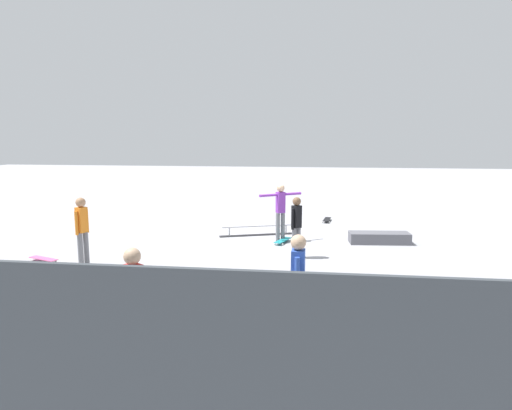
{
  "coord_description": "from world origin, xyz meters",
  "views": [
    {
      "loc": [
        -1.17,
        12.76,
        3.0
      ],
      "look_at": [
        0.48,
        -0.02,
        1.0
      ],
      "focal_mm": 31.75,
      "sensor_mm": 36.0,
      "label": 1
    }
  ],
  "objects_px": {
    "skateboard_main": "(283,240)",
    "loose_skateboard_black": "(327,219)",
    "skate_ledge": "(379,238)",
    "bystander_orange_shirt": "(82,228)",
    "skater_main": "(280,208)",
    "bystander_blue_shirt": "(298,283)",
    "bystander_red_shirt": "(134,301)",
    "loose_skateboard_pink": "(43,259)",
    "grind_rail": "(258,231)",
    "bystander_black_shirt": "(296,224)"
  },
  "relations": [
    {
      "from": "skater_main",
      "to": "skateboard_main",
      "type": "xyz_separation_m",
      "value": [
        -0.09,
        0.2,
        -0.88
      ]
    },
    {
      "from": "skate_ledge",
      "to": "bystander_blue_shirt",
      "type": "bearing_deg",
      "value": 72.47
    },
    {
      "from": "skate_ledge",
      "to": "loose_skateboard_pink",
      "type": "distance_m",
      "value": 8.74
    },
    {
      "from": "skater_main",
      "to": "bystander_orange_shirt",
      "type": "distance_m",
      "value": 5.29
    },
    {
      "from": "skate_ledge",
      "to": "bystander_red_shirt",
      "type": "bearing_deg",
      "value": 61.21
    },
    {
      "from": "bystander_orange_shirt",
      "to": "loose_skateboard_black",
      "type": "relative_size",
      "value": 1.96
    },
    {
      "from": "skate_ledge",
      "to": "bystander_orange_shirt",
      "type": "height_order",
      "value": "bystander_orange_shirt"
    },
    {
      "from": "loose_skateboard_black",
      "to": "loose_skateboard_pink",
      "type": "bearing_deg",
      "value": -40.06
    },
    {
      "from": "skater_main",
      "to": "bystander_black_shirt",
      "type": "xyz_separation_m",
      "value": [
        -0.52,
        1.71,
        -0.1
      ]
    },
    {
      "from": "skate_ledge",
      "to": "loose_skateboard_black",
      "type": "xyz_separation_m",
      "value": [
        1.37,
        -3.07,
        -0.08
      ]
    },
    {
      "from": "grind_rail",
      "to": "skater_main",
      "type": "bearing_deg",
      "value": 116.89
    },
    {
      "from": "bystander_red_shirt",
      "to": "bystander_orange_shirt",
      "type": "relative_size",
      "value": 1.0
    },
    {
      "from": "skate_ledge",
      "to": "grind_rail",
      "type": "bearing_deg",
      "value": -9.65
    },
    {
      "from": "skateboard_main",
      "to": "bystander_black_shirt",
      "type": "xyz_separation_m",
      "value": [
        -0.43,
        1.5,
        0.78
      ]
    },
    {
      "from": "skater_main",
      "to": "bystander_black_shirt",
      "type": "height_order",
      "value": "skater_main"
    },
    {
      "from": "skate_ledge",
      "to": "loose_skateboard_black",
      "type": "relative_size",
      "value": 2.01
    },
    {
      "from": "grind_rail",
      "to": "bystander_red_shirt",
      "type": "distance_m",
      "value": 8.09
    },
    {
      "from": "bystander_orange_shirt",
      "to": "bystander_blue_shirt",
      "type": "distance_m",
      "value": 5.98
    },
    {
      "from": "bystander_red_shirt",
      "to": "loose_skateboard_pink",
      "type": "height_order",
      "value": "bystander_red_shirt"
    },
    {
      "from": "skate_ledge",
      "to": "loose_skateboard_pink",
      "type": "bearing_deg",
      "value": 19.73
    },
    {
      "from": "loose_skateboard_black",
      "to": "loose_skateboard_pink",
      "type": "height_order",
      "value": "same"
    },
    {
      "from": "grind_rail",
      "to": "skater_main",
      "type": "height_order",
      "value": "skater_main"
    },
    {
      "from": "bystander_blue_shirt",
      "to": "bystander_red_shirt",
      "type": "bearing_deg",
      "value": 117.95
    },
    {
      "from": "skateboard_main",
      "to": "loose_skateboard_black",
      "type": "bearing_deg",
      "value": -0.53
    },
    {
      "from": "bystander_red_shirt",
      "to": "bystander_orange_shirt",
      "type": "distance_m",
      "value": 5.16
    },
    {
      "from": "bystander_red_shirt",
      "to": "skater_main",
      "type": "bearing_deg",
      "value": 114.37
    },
    {
      "from": "bystander_orange_shirt",
      "to": "bystander_blue_shirt",
      "type": "height_order",
      "value": "bystander_blue_shirt"
    },
    {
      "from": "bystander_black_shirt",
      "to": "bystander_orange_shirt",
      "type": "xyz_separation_m",
      "value": [
        4.8,
        1.4,
        0.05
      ]
    },
    {
      "from": "skateboard_main",
      "to": "loose_skateboard_pink",
      "type": "height_order",
      "value": "same"
    },
    {
      "from": "bystander_red_shirt",
      "to": "loose_skateboard_black",
      "type": "height_order",
      "value": "bystander_red_shirt"
    },
    {
      "from": "skater_main",
      "to": "bystander_blue_shirt",
      "type": "height_order",
      "value": "skater_main"
    },
    {
      "from": "skateboard_main",
      "to": "grind_rail",
      "type": "bearing_deg",
      "value": 62.7
    },
    {
      "from": "bystander_red_shirt",
      "to": "bystander_blue_shirt",
      "type": "bearing_deg",
      "value": 59.92
    },
    {
      "from": "bystander_blue_shirt",
      "to": "loose_skateboard_pink",
      "type": "xyz_separation_m",
      "value": [
        6.18,
        -3.52,
        -0.84
      ]
    },
    {
      "from": "skate_ledge",
      "to": "bystander_blue_shirt",
      "type": "xyz_separation_m",
      "value": [
        2.04,
        6.47,
        0.76
      ]
    },
    {
      "from": "bystander_black_shirt",
      "to": "bystander_red_shirt",
      "type": "height_order",
      "value": "bystander_red_shirt"
    },
    {
      "from": "skateboard_main",
      "to": "bystander_orange_shirt",
      "type": "distance_m",
      "value": 5.32
    },
    {
      "from": "grind_rail",
      "to": "skate_ledge",
      "type": "xyz_separation_m",
      "value": [
        -3.49,
        0.59,
        0.02
      ]
    },
    {
      "from": "bystander_red_shirt",
      "to": "skateboard_main",
      "type": "bearing_deg",
      "value": 113.39
    },
    {
      "from": "bystander_blue_shirt",
      "to": "bystander_black_shirt",
      "type": "bearing_deg",
      "value": 5.12
    },
    {
      "from": "grind_rail",
      "to": "bystander_orange_shirt",
      "type": "distance_m",
      "value": 5.27
    },
    {
      "from": "grind_rail",
      "to": "bystander_blue_shirt",
      "type": "xyz_separation_m",
      "value": [
        -1.45,
        7.06,
        0.78
      ]
    },
    {
      "from": "loose_skateboard_black",
      "to": "skater_main",
      "type": "bearing_deg",
      "value": -15.12
    },
    {
      "from": "bystander_blue_shirt",
      "to": "loose_skateboard_pink",
      "type": "relative_size",
      "value": 1.97
    },
    {
      "from": "bystander_blue_shirt",
      "to": "loose_skateboard_pink",
      "type": "distance_m",
      "value": 7.16
    },
    {
      "from": "grind_rail",
      "to": "loose_skateboard_pink",
      "type": "relative_size",
      "value": 2.81
    },
    {
      "from": "bystander_red_shirt",
      "to": "bystander_blue_shirt",
      "type": "distance_m",
      "value": 2.26
    },
    {
      "from": "bystander_orange_shirt",
      "to": "bystander_blue_shirt",
      "type": "xyz_separation_m",
      "value": [
        -5.01,
        3.26,
        0.01
      ]
    },
    {
      "from": "skate_ledge",
      "to": "bystander_red_shirt",
      "type": "xyz_separation_m",
      "value": [
        4.09,
        7.44,
        0.76
      ]
    },
    {
      "from": "loose_skateboard_pink",
      "to": "skater_main",
      "type": "bearing_deg",
      "value": -132.21
    }
  ]
}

